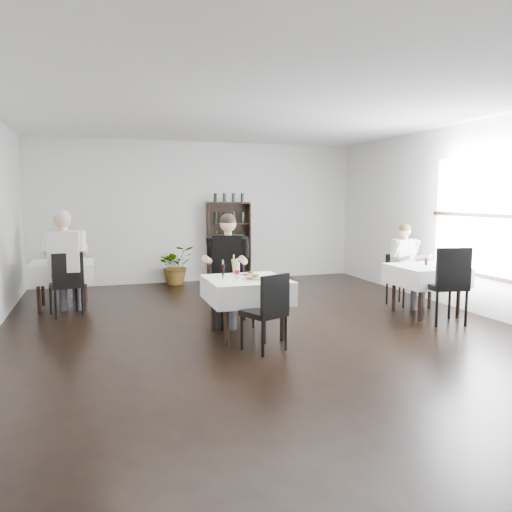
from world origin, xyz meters
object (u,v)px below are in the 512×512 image
at_px(wine_shelf, 229,242).
at_px(main_table, 246,290).
at_px(diner_main, 227,261).
at_px(potted_tree, 176,265).

relative_size(wine_shelf, main_table, 1.70).
distance_m(main_table, diner_main, 0.75).
height_order(wine_shelf, potted_tree, wine_shelf).
relative_size(wine_shelf, diner_main, 1.10).
bearing_deg(wine_shelf, diner_main, -105.07).
bearing_deg(diner_main, potted_tree, 93.19).
xyz_separation_m(wine_shelf, main_table, (-0.90, -4.31, -0.23)).
height_order(main_table, potted_tree, potted_tree).
xyz_separation_m(potted_tree, diner_main, (0.20, -3.52, 0.51)).
xyz_separation_m(main_table, potted_tree, (-0.28, 4.20, -0.21)).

